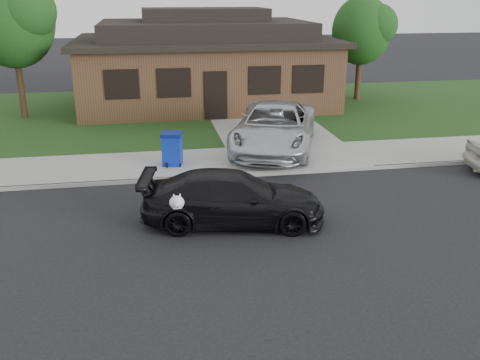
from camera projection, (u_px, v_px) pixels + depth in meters
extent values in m
plane|color=black|center=(113.00, 232.00, 13.02)|extent=(120.00, 120.00, 0.00)
cube|color=gray|center=(120.00, 167.00, 17.64)|extent=(60.00, 3.00, 0.12)
cube|color=gray|center=(118.00, 182.00, 16.25)|extent=(60.00, 0.12, 0.12)
cube|color=#193814|center=(126.00, 115.00, 25.06)|extent=(60.00, 13.00, 0.13)
cube|color=gray|center=(265.00, 124.00, 23.26)|extent=(4.50, 13.00, 0.14)
imported|color=black|center=(233.00, 198.00, 13.33)|extent=(4.81, 2.59, 1.32)
ellipsoid|color=white|center=(177.00, 202.00, 12.27)|extent=(0.34, 0.40, 0.30)
sphere|color=white|center=(177.00, 202.00, 12.03)|extent=(0.26, 0.26, 0.26)
cube|color=white|center=(178.00, 206.00, 11.93)|extent=(0.09, 0.12, 0.08)
sphere|color=black|center=(178.00, 207.00, 11.87)|extent=(0.04, 0.04, 0.04)
cone|color=white|center=(174.00, 196.00, 12.02)|extent=(0.11, 0.11, 0.14)
cone|color=white|center=(180.00, 196.00, 12.04)|extent=(0.11, 0.11, 0.14)
imported|color=silver|center=(275.00, 127.00, 19.11)|extent=(4.50, 6.41, 1.62)
cube|color=#0E269E|center=(172.00, 150.00, 17.56)|extent=(0.72, 0.72, 0.98)
cube|color=navy|center=(172.00, 134.00, 17.38)|extent=(0.78, 0.78, 0.11)
cylinder|color=black|center=(167.00, 165.00, 17.39)|extent=(0.09, 0.16, 0.15)
cylinder|color=black|center=(180.00, 165.00, 17.46)|extent=(0.09, 0.16, 0.15)
cube|color=#422B1C|center=(205.00, 73.00, 27.06)|extent=(12.00, 8.00, 3.00)
cube|color=black|center=(204.00, 40.00, 26.51)|extent=(12.60, 8.60, 0.25)
cube|color=black|center=(204.00, 29.00, 26.34)|extent=(10.00, 6.50, 0.80)
cube|color=black|center=(204.00, 14.00, 26.11)|extent=(6.00, 3.50, 0.60)
cube|color=black|center=(216.00, 95.00, 23.45)|extent=(1.00, 0.06, 2.10)
cube|color=black|center=(122.00, 84.00, 22.60)|extent=(1.30, 0.05, 1.10)
cube|color=black|center=(174.00, 83.00, 22.96)|extent=(1.30, 0.05, 1.10)
cube|color=black|center=(265.00, 80.00, 23.61)|extent=(1.30, 0.05, 1.10)
cube|color=black|center=(308.00, 79.00, 23.94)|extent=(1.30, 0.05, 1.10)
cylinder|color=#332114|center=(21.00, 90.00, 23.89)|extent=(0.28, 0.28, 2.48)
ellipsoid|color=#143811|center=(12.00, 19.00, 22.88)|extent=(3.60, 3.60, 4.14)
sphere|color=#26591E|center=(26.00, 11.00, 22.38)|extent=(2.52, 2.52, 2.52)
cylinder|color=#332114|center=(358.00, 80.00, 28.06)|extent=(0.28, 0.28, 2.03)
ellipsoid|color=#143811|center=(361.00, 31.00, 27.23)|extent=(3.00, 3.00, 3.45)
sphere|color=#26591E|center=(377.00, 25.00, 26.81)|extent=(2.10, 2.10, 2.10)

